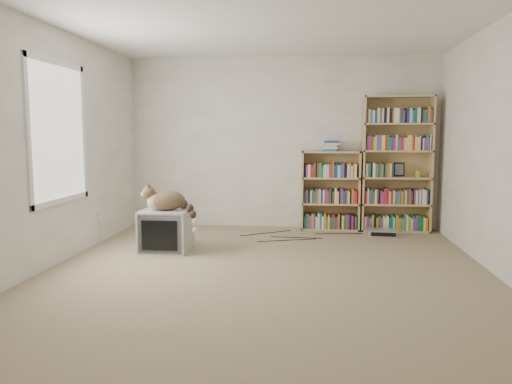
# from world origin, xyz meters

# --- Properties ---
(floor) EXTENTS (4.50, 5.00, 0.01)m
(floor) POSITION_xyz_m (0.00, 0.00, 0.00)
(floor) COLOR gray
(floor) RESTS_ON ground
(wall_back) EXTENTS (4.50, 0.02, 2.50)m
(wall_back) POSITION_xyz_m (0.00, 2.50, 1.25)
(wall_back) COLOR white
(wall_back) RESTS_ON floor
(wall_front) EXTENTS (4.50, 0.02, 2.50)m
(wall_front) POSITION_xyz_m (0.00, -2.50, 1.25)
(wall_front) COLOR white
(wall_front) RESTS_ON floor
(wall_left) EXTENTS (0.02, 5.00, 2.50)m
(wall_left) POSITION_xyz_m (-2.25, 0.00, 1.25)
(wall_left) COLOR white
(wall_left) RESTS_ON floor
(wall_right) EXTENTS (0.02, 5.00, 2.50)m
(wall_right) POSITION_xyz_m (2.25, 0.00, 1.25)
(wall_right) COLOR white
(wall_right) RESTS_ON floor
(ceiling) EXTENTS (4.50, 5.00, 0.02)m
(ceiling) POSITION_xyz_m (0.00, 0.00, 2.50)
(ceiling) COLOR white
(ceiling) RESTS_ON wall_back
(window) EXTENTS (0.02, 1.22, 1.52)m
(window) POSITION_xyz_m (-2.24, 0.20, 1.40)
(window) COLOR white
(window) RESTS_ON wall_left
(crt_tv) EXTENTS (0.57, 0.52, 0.49)m
(crt_tv) POSITION_xyz_m (-1.27, 0.80, 0.24)
(crt_tv) COLOR #A9A9AC
(crt_tv) RESTS_ON floor
(cat) EXTENTS (0.71, 0.45, 0.52)m
(cat) POSITION_xyz_m (-1.20, 0.77, 0.58)
(cat) COLOR #372916
(cat) RESTS_ON crt_tv
(bookcase_tall) EXTENTS (0.95, 0.30, 1.91)m
(bookcase_tall) POSITION_xyz_m (1.63, 2.36, 0.90)
(bookcase_tall) COLOR tan
(bookcase_tall) RESTS_ON floor
(bookcase_short) EXTENTS (0.83, 0.30, 1.14)m
(bookcase_short) POSITION_xyz_m (0.72, 2.36, 0.52)
(bookcase_short) COLOR tan
(bookcase_short) RESTS_ON floor
(book_stack) EXTENTS (0.21, 0.27, 0.15)m
(book_stack) POSITION_xyz_m (0.71, 2.35, 1.21)
(book_stack) COLOR red
(book_stack) RESTS_ON bookcase_short
(green_mug) EXTENTS (0.08, 0.08, 0.09)m
(green_mug) POSITION_xyz_m (1.94, 2.34, 0.82)
(green_mug) COLOR #84A32E
(green_mug) RESTS_ON bookcase_tall
(framed_print) EXTENTS (0.15, 0.05, 0.20)m
(framed_print) POSITION_xyz_m (1.69, 2.44, 0.88)
(framed_print) COLOR black
(framed_print) RESTS_ON bookcase_tall
(dvd_player) EXTENTS (0.40, 0.30, 0.09)m
(dvd_player) POSITION_xyz_m (1.40, 1.97, 0.04)
(dvd_player) COLOR #B0B1B5
(dvd_player) RESTS_ON floor
(wall_outlet) EXTENTS (0.01, 0.08, 0.13)m
(wall_outlet) POSITION_xyz_m (-2.24, 1.15, 0.32)
(wall_outlet) COLOR silver
(wall_outlet) RESTS_ON wall_left
(floor_cables) EXTENTS (1.20, 0.70, 0.01)m
(floor_cables) POSITION_xyz_m (0.26, 1.78, 0.00)
(floor_cables) COLOR black
(floor_cables) RESTS_ON floor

